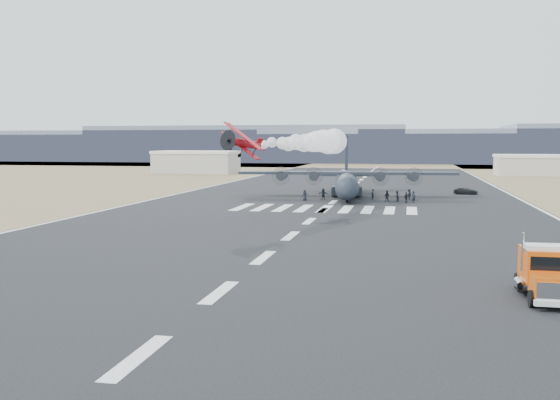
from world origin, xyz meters
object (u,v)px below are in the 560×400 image
(hangar_right, at_px, (533,165))
(support_vehicle, at_px, (466,191))
(aerobatic_biplane, at_px, (243,143))
(crew_b, at_px, (387,196))
(crew_d, at_px, (406,197))
(hangar_left, at_px, (197,162))
(crew_a, at_px, (373,194))
(crew_c, at_px, (409,194))
(crew_e, at_px, (305,195))
(crew_f, at_px, (323,194))
(crew_h, at_px, (397,196))
(transport_aircraft, at_px, (347,180))
(semi_truck, at_px, (544,272))
(crew_g, at_px, (414,197))

(hangar_right, xyz_separation_m, support_vehicle, (-24.32, -70.25, -2.41))
(hangar_right, distance_m, aerobatic_biplane, 130.33)
(crew_b, distance_m, crew_d, 3.21)
(aerobatic_biplane, bearing_deg, hangar_left, 125.31)
(crew_a, height_order, crew_c, crew_c)
(crew_e, height_order, crew_f, crew_f)
(crew_f, bearing_deg, crew_h, 2.86)
(transport_aircraft, bearing_deg, semi_truck, -80.84)
(hangar_left, relative_size, transport_aircraft, 0.66)
(support_vehicle, relative_size, crew_h, 2.56)
(hangar_left, distance_m, crew_a, 98.15)
(transport_aircraft, relative_size, crew_b, 20.74)
(crew_b, height_order, crew_h, crew_b)
(support_vehicle, xyz_separation_m, crew_e, (-26.43, -18.08, 0.27))
(crew_f, bearing_deg, support_vehicle, 40.83)
(crew_g, bearing_deg, semi_truck, 142.31)
(crew_e, bearing_deg, crew_d, 179.26)
(hangar_left, height_order, transport_aircraft, transport_aircraft)
(support_vehicle, bearing_deg, semi_truck, -170.14)
(aerobatic_biplane, distance_m, crew_e, 31.89)
(transport_aircraft, bearing_deg, crew_h, -48.15)
(crew_e, bearing_deg, aerobatic_biplane, 87.27)
(support_vehicle, bearing_deg, crew_e, 135.88)
(crew_f, xyz_separation_m, crew_h, (11.86, -0.97, -0.07))
(semi_truck, bearing_deg, support_vehicle, 88.25)
(transport_aircraft, height_order, crew_f, transport_aircraft)
(hangar_left, distance_m, support_vehicle, 98.45)
(crew_d, xyz_separation_m, crew_e, (-15.97, 0.48, 0.04))
(support_vehicle, distance_m, crew_c, 16.27)
(hangar_right, distance_m, crew_b, 95.51)
(aerobatic_biplane, bearing_deg, crew_g, 71.55)
(hangar_right, relative_size, crew_c, 11.70)
(support_vehicle, height_order, crew_a, crew_a)
(hangar_right, relative_size, transport_aircraft, 0.56)
(hangar_right, height_order, semi_truck, hangar_right)
(semi_truck, height_order, crew_h, semi_truck)
(aerobatic_biplane, height_order, crew_h, aerobatic_biplane)
(crew_b, xyz_separation_m, crew_c, (3.44, 4.64, -0.01))
(crew_f, relative_size, crew_g, 0.98)
(crew_d, height_order, crew_f, crew_f)
(transport_aircraft, distance_m, crew_d, 14.31)
(hangar_right, xyz_separation_m, crew_d, (-34.79, -88.80, -2.18))
(transport_aircraft, bearing_deg, aerobatic_biplane, -106.85)
(crew_b, bearing_deg, aerobatic_biplane, 80.77)
(crew_c, bearing_deg, aerobatic_biplane, 6.50)
(hangar_right, relative_size, support_vehicle, 4.78)
(crew_g, bearing_deg, aerobatic_biplane, 103.28)
(aerobatic_biplane, bearing_deg, crew_a, 83.82)
(crew_b, distance_m, crew_h, 1.75)
(crew_d, bearing_deg, crew_f, -47.92)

